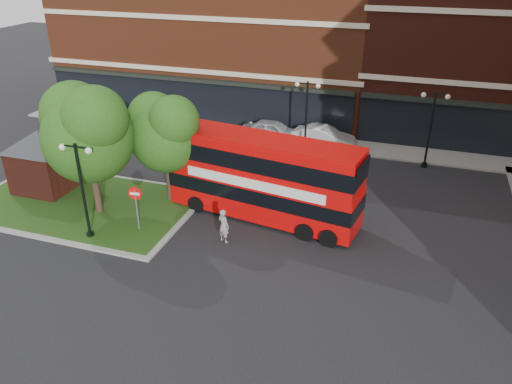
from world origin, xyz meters
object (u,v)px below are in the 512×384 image
(bus, at_px, (263,173))
(car_white, at_px, (324,137))
(woman, at_px, (224,226))
(car_silver, at_px, (273,131))

(bus, relative_size, car_white, 2.34)
(bus, height_order, car_white, bus)
(woman, bearing_deg, bus, -86.10)
(bus, xyz_separation_m, car_white, (1.02, 11.03, -1.82))
(woman, bearing_deg, car_silver, -59.72)
(car_silver, height_order, car_white, car_silver)
(bus, bearing_deg, car_silver, 112.49)
(bus, xyz_separation_m, woman, (-1.06, -2.97, -1.68))
(bus, distance_m, car_white, 11.22)
(woman, distance_m, car_white, 14.15)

